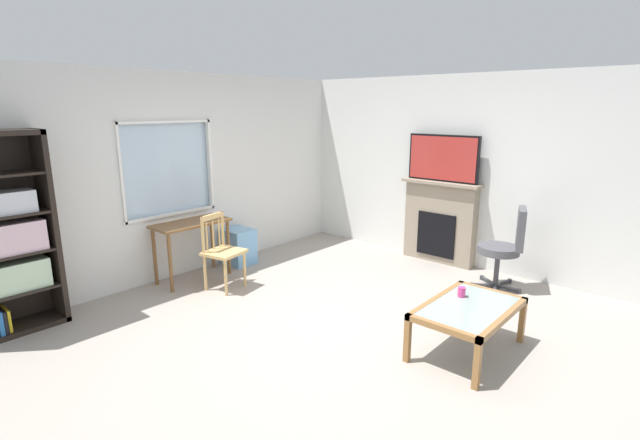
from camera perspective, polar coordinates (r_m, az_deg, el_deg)
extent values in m
cube|color=#9E9389|center=(4.76, 1.89, -13.10)|extent=(6.30, 6.12, 0.02)
cube|color=silver|center=(6.44, -15.95, -2.49)|extent=(5.30, 0.12, 0.80)
cube|color=silver|center=(6.20, -17.11, 14.29)|extent=(5.30, 0.12, 0.59)
cube|color=silver|center=(5.53, -31.94, 3.82)|extent=(1.82, 0.12, 1.17)
cube|color=silver|center=(7.16, -6.18, 7.60)|extent=(2.26, 0.12, 1.17)
cube|color=silver|center=(6.14, -18.35, 5.98)|extent=(1.22, 0.02, 1.17)
cube|color=white|center=(6.18, -17.63, 0.69)|extent=(1.28, 0.06, 0.03)
cube|color=white|center=(6.04, -18.42, 11.30)|extent=(1.28, 0.06, 0.03)
cube|color=white|center=(5.80, -23.19, 5.15)|extent=(0.03, 0.06, 1.17)
cube|color=white|center=(6.41, -13.32, 6.60)|extent=(0.03, 0.06, 1.17)
cube|color=silver|center=(6.63, 17.14, 5.65)|extent=(0.12, 5.32, 2.56)
cube|color=black|center=(5.38, -30.12, -0.75)|extent=(0.05, 0.38, 1.93)
cube|color=black|center=(5.56, -33.14, -11.00)|extent=(0.90, 0.38, 0.05)
cube|color=black|center=(5.43, -33.65, -7.35)|extent=(0.85, 0.36, 0.02)
cube|color=black|center=(5.32, -34.19, -3.54)|extent=(0.85, 0.36, 0.02)
cube|color=#B7D6B2|center=(5.37, -34.01, -5.89)|extent=(0.72, 0.27, 0.28)
cube|color=beige|center=(5.27, -34.38, -1.93)|extent=(0.70, 0.29, 0.29)
cube|color=black|center=(5.47, -34.34, -10.02)|extent=(0.03, 0.28, 0.22)
cube|color=yellow|center=(5.48, -33.96, -9.95)|extent=(0.03, 0.23, 0.22)
cube|color=brown|center=(5.99, -15.49, -0.36)|extent=(0.94, 0.45, 0.03)
cylinder|color=brown|center=(5.74, -17.81, -5.03)|extent=(0.04, 0.04, 0.72)
cylinder|color=brown|center=(6.19, -11.12, -3.27)|extent=(0.04, 0.04, 0.72)
cylinder|color=brown|center=(6.03, -19.53, -4.27)|extent=(0.04, 0.04, 0.72)
cylinder|color=brown|center=(6.46, -13.01, -2.65)|extent=(0.04, 0.04, 0.72)
cube|color=tan|center=(5.67, -11.63, -3.90)|extent=(0.49, 0.47, 0.04)
cylinder|color=tan|center=(5.53, -11.44, -6.93)|extent=(0.04, 0.04, 0.43)
cylinder|color=tan|center=(5.77, -9.20, -5.94)|extent=(0.04, 0.04, 0.43)
cylinder|color=tan|center=(5.73, -13.85, -6.29)|extent=(0.04, 0.04, 0.43)
cylinder|color=tan|center=(5.97, -11.59, -5.37)|extent=(0.04, 0.04, 0.43)
cylinder|color=tan|center=(5.60, -14.12, -1.87)|extent=(0.04, 0.04, 0.45)
cylinder|color=tan|center=(5.83, -11.81, -1.11)|extent=(0.04, 0.04, 0.45)
cube|color=tan|center=(5.67, -13.04, 0.42)|extent=(0.36, 0.11, 0.06)
cylinder|color=tan|center=(5.65, -13.65, -2.01)|extent=(0.02, 0.02, 0.35)
cylinder|color=tan|center=(5.72, -12.92, -1.77)|extent=(0.02, 0.02, 0.35)
cylinder|color=tan|center=(5.80, -12.22, -1.54)|extent=(0.02, 0.02, 0.35)
cube|color=#72ADDB|center=(6.59, -9.92, -3.19)|extent=(0.35, 0.40, 0.49)
cube|color=gray|center=(6.73, 14.42, -0.37)|extent=(0.18, 1.02, 1.10)
cube|color=black|center=(6.68, 13.97, -1.75)|extent=(0.03, 0.56, 0.61)
cube|color=gray|center=(6.60, 14.63, 4.43)|extent=(0.26, 1.12, 0.04)
cube|color=black|center=(6.55, 14.81, 7.31)|extent=(0.05, 1.01, 0.63)
cube|color=#B2332D|center=(6.53, 14.69, 7.29)|extent=(0.01, 0.96, 0.58)
cylinder|color=#4C4C51|center=(5.95, 20.97, -3.40)|extent=(0.48, 0.48, 0.09)
cube|color=#4C4C51|center=(5.89, 23.33, -0.97)|extent=(0.40, 0.21, 0.48)
cylinder|color=#38383D|center=(6.02, 20.77, -5.58)|extent=(0.06, 0.06, 0.42)
cube|color=#38383D|center=(5.96, 20.57, -7.91)|extent=(0.28, 0.13, 0.03)
cylinder|color=#38383D|center=(5.83, 20.53, -8.45)|extent=(0.05, 0.05, 0.05)
cube|color=#38383D|center=(6.06, 21.86, -7.70)|extent=(0.05, 0.28, 0.03)
cylinder|color=#38383D|center=(6.02, 23.13, -7.99)|extent=(0.05, 0.05, 0.05)
cube|color=#38383D|center=(6.20, 21.39, -7.15)|extent=(0.28, 0.11, 0.03)
cylinder|color=#38383D|center=(6.31, 22.15, -6.91)|extent=(0.05, 0.05, 0.05)
cube|color=#38383D|center=(6.20, 19.87, -7.02)|extent=(0.19, 0.25, 0.03)
cylinder|color=#38383D|center=(6.31, 19.15, -6.65)|extent=(0.05, 0.05, 0.05)
cube|color=#38383D|center=(6.05, 19.33, -7.48)|extent=(0.20, 0.24, 0.03)
cylinder|color=#38383D|center=(6.02, 18.03, -7.55)|extent=(0.05, 0.05, 0.05)
cube|color=#8C9E99|center=(4.36, 17.74, -10.06)|extent=(0.95, 0.56, 0.02)
cube|color=olive|center=(4.27, 21.55, -11.14)|extent=(1.05, 0.05, 0.05)
cube|color=olive|center=(4.49, 14.10, -9.35)|extent=(1.05, 0.05, 0.05)
cube|color=olive|center=(3.95, 14.68, -12.66)|extent=(0.05, 0.66, 0.05)
cube|color=olive|center=(4.80, 20.19, -8.24)|extent=(0.05, 0.66, 0.05)
cube|color=olive|center=(3.95, 18.62, -16.59)|extent=(0.05, 0.05, 0.39)
cube|color=olive|center=(4.80, 23.44, -11.40)|extent=(0.05, 0.05, 0.39)
cube|color=olive|center=(4.18, 10.62, -14.28)|extent=(0.05, 0.05, 0.39)
cube|color=olive|center=(4.99, 16.66, -9.84)|extent=(0.05, 0.05, 0.39)
cylinder|color=#DB3D84|center=(4.52, 16.91, -8.38)|extent=(0.07, 0.07, 0.09)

